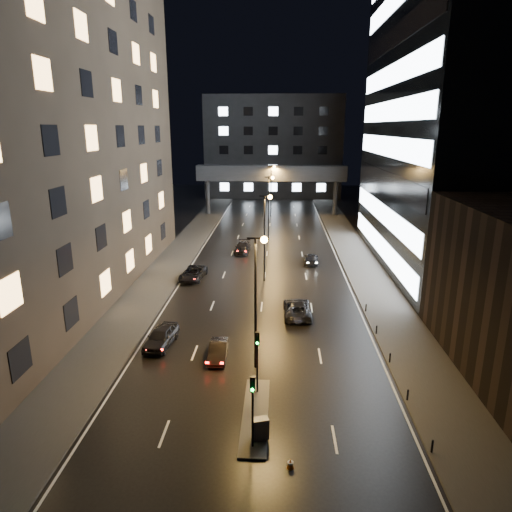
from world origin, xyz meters
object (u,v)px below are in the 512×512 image
at_px(car_away_c, 193,273).
at_px(car_away_d, 243,248).
at_px(car_toward_a, 297,308).
at_px(utility_cabinet, 260,429).
at_px(car_away_b, 218,350).
at_px(car_away_a, 161,337).
at_px(car_toward_b, 311,259).

height_order(car_away_c, car_away_d, car_away_c).
relative_size(car_away_c, car_away_d, 1.06).
distance_m(car_toward_a, utility_cabinet, 18.44).
relative_size(car_away_c, utility_cabinet, 4.00).
bearing_deg(car_away_b, car_away_a, 157.32).
relative_size(car_away_b, car_away_c, 0.74).
bearing_deg(utility_cabinet, car_away_d, 79.09).
height_order(car_away_a, utility_cabinet, car_away_a).
height_order(car_away_d, car_toward_b, car_away_d).
distance_m(car_toward_a, car_toward_b, 17.70).
relative_size(car_away_a, utility_cabinet, 3.60).
relative_size(car_away_a, car_toward_b, 1.05).
height_order(car_toward_a, car_toward_b, car_toward_a).
bearing_deg(car_away_b, car_away_d, 88.70).
bearing_deg(car_away_b, car_away_c, 103.85).
bearing_deg(car_away_d, car_toward_a, -69.94).
xyz_separation_m(car_away_c, car_away_d, (4.96, 12.23, -0.01)).
bearing_deg(car_away_d, utility_cabinet, -81.23).
bearing_deg(car_away_b, utility_cabinet, -71.28).
height_order(car_away_c, utility_cabinet, utility_cabinet).
distance_m(car_away_a, car_away_c, 17.14).
xyz_separation_m(car_toward_a, car_toward_b, (2.48, 17.52, -0.11)).
height_order(car_away_b, car_toward_b, car_toward_b).
relative_size(car_away_c, car_toward_b, 1.17).
height_order(car_away_a, car_toward_a, car_away_a).
height_order(car_away_a, car_toward_b, car_away_a).
relative_size(car_away_b, car_away_d, 0.79).
relative_size(car_away_b, car_toward_a, 0.71).
distance_m(car_away_c, car_toward_a, 15.82).
distance_m(car_away_d, car_toward_a, 23.65).
distance_m(car_away_b, utility_cabinet, 10.29).
height_order(car_away_d, utility_cabinet, utility_cabinet).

